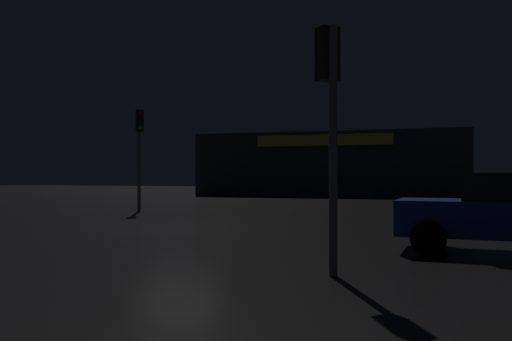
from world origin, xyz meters
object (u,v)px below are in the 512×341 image
traffic_signal_opposite (139,140)px  car_near (499,213)px  store_building (332,165)px  traffic_signal_main (329,95)px

traffic_signal_opposite → car_near: 16.32m
car_near → store_building: bearing=105.1°
traffic_signal_opposite → car_near: traffic_signal_opposite is taller
store_building → car_near: (8.67, -32.23, -1.70)m
store_building → car_near: store_building is taller
traffic_signal_main → traffic_signal_opposite: traffic_signal_opposite is taller
traffic_signal_main → car_near: (2.90, 3.33, -2.05)m
traffic_signal_main → traffic_signal_opposite: bearing=130.4°
store_building → traffic_signal_opposite: store_building is taller
traffic_signal_opposite → car_near: (13.41, -9.01, -2.32)m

